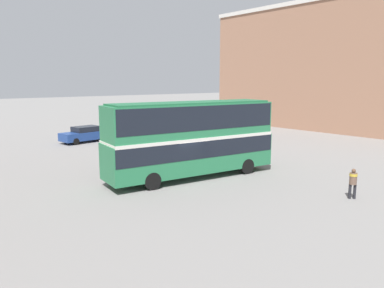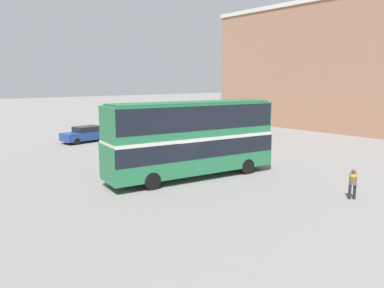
{
  "view_description": "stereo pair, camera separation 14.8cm",
  "coord_description": "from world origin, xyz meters",
  "px_view_note": "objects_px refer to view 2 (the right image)",
  "views": [
    {
      "loc": [
        -14.18,
        -17.41,
        6.02
      ],
      "look_at": [
        0.55,
        0.1,
        2.13
      ],
      "focal_mm": 35.0,
      "sensor_mm": 36.0,
      "label": 1
    },
    {
      "loc": [
        -14.07,
        -17.5,
        6.02
      ],
      "look_at": [
        0.55,
        0.1,
        2.13
      ],
      "focal_mm": 35.0,
      "sensor_mm": 36.0,
      "label": 2
    }
  ],
  "objects_px": {
    "pedestrian_foreground": "(353,181)",
    "parked_car_kerb_far": "(86,134)",
    "parked_car_kerb_near": "(199,131)",
    "double_decker_bus": "(192,135)"
  },
  "relations": [
    {
      "from": "pedestrian_foreground",
      "to": "parked_car_kerb_far",
      "type": "height_order",
      "value": "pedestrian_foreground"
    },
    {
      "from": "double_decker_bus",
      "to": "parked_car_kerb_far",
      "type": "xyz_separation_m",
      "value": [
        0.7,
        17.3,
        -1.91
      ]
    },
    {
      "from": "double_decker_bus",
      "to": "parked_car_kerb_near",
      "type": "xyz_separation_m",
      "value": [
        10.97,
        12.06,
        -1.92
      ]
    },
    {
      "from": "double_decker_bus",
      "to": "pedestrian_foreground",
      "type": "bearing_deg",
      "value": -59.66
    },
    {
      "from": "pedestrian_foreground",
      "to": "parked_car_kerb_far",
      "type": "bearing_deg",
      "value": -127.45
    },
    {
      "from": "parked_car_kerb_near",
      "to": "double_decker_bus",
      "type": "bearing_deg",
      "value": 35.66
    },
    {
      "from": "pedestrian_foreground",
      "to": "parked_car_kerb_near",
      "type": "height_order",
      "value": "pedestrian_foreground"
    },
    {
      "from": "parked_car_kerb_near",
      "to": "parked_car_kerb_far",
      "type": "bearing_deg",
      "value": -39.13
    },
    {
      "from": "parked_car_kerb_near",
      "to": "pedestrian_foreground",
      "type": "bearing_deg",
      "value": 58.2
    },
    {
      "from": "pedestrian_foreground",
      "to": "parked_car_kerb_near",
      "type": "relative_size",
      "value": 0.35
    }
  ]
}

